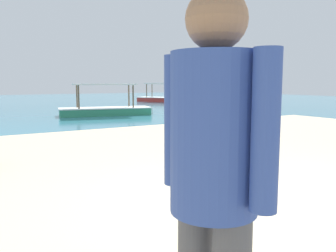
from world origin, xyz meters
TOP-DOWN VIEW (x-y plane):
  - sand_beach at (0.00, 0.00)m, footprint 18.00×14.00m
  - water_surface at (0.00, 22.00)m, footprint 60.00×36.00m
  - low_bench_table at (1.03, 2.03)m, footprint 0.81×0.53m
  - bottle at (1.04, 2.01)m, footprint 0.07×0.07m
  - person_standing at (-2.07, -1.44)m, footprint 0.32×0.50m
  - shore_rock_large at (2.50, 4.57)m, footprint 0.74×0.63m
  - boat_red at (9.89, 18.78)m, footprint 2.89×3.74m
  - boat_green at (2.55, 11.17)m, footprint 3.84×1.93m

SIDE VIEW (x-z plane):
  - water_surface at x=0.00m, z-range -0.01..0.01m
  - sand_beach at x=0.00m, z-range 0.00..0.04m
  - shore_rock_large at x=2.50m, z-range 0.04..0.48m
  - boat_red at x=9.89m, z-range -0.35..0.94m
  - boat_green at x=2.55m, z-range -0.35..0.94m
  - low_bench_table at x=1.03m, z-range 0.18..0.58m
  - bottle at x=1.04m, z-range 0.42..0.71m
  - person_standing at x=-2.07m, z-range 0.18..1.80m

